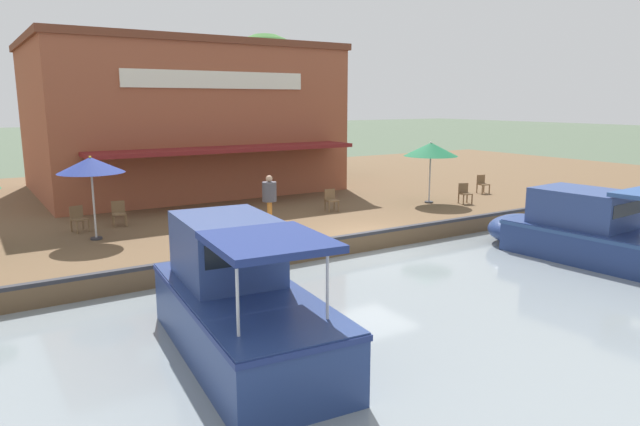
{
  "coord_description": "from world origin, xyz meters",
  "views": [
    {
      "loc": [
        14.1,
        -10.89,
        4.8
      ],
      "look_at": [
        -1.0,
        -1.25,
        1.3
      ],
      "focal_mm": 32.0,
      "sensor_mm": 36.0,
      "label": 1
    }
  ],
  "objects_px": {
    "cafe_chair_back_row_seat": "(465,192)",
    "motorboat_nearest_quay": "(232,298)",
    "patio_umbrella_near_quay_edge": "(91,165)",
    "cafe_chair_beside_entrance": "(78,218)",
    "motorboat_mid_row": "(591,234)",
    "patio_umbrella_by_entrance": "(431,149)",
    "waterfront_restaurant": "(180,118)",
    "person_near_entrance": "(269,194)",
    "cafe_chair_mid_patio": "(331,199)",
    "tree_behind_restaurant": "(289,99)",
    "cafe_chair_facing_river": "(482,183)",
    "mooring_post": "(272,233)",
    "tree_upstream_bank": "(265,79)",
    "cafe_chair_far_corner_seat": "(119,212)"
  },
  "relations": [
    {
      "from": "person_near_entrance",
      "to": "motorboat_mid_row",
      "type": "bearing_deg",
      "value": 43.83
    },
    {
      "from": "patio_umbrella_by_entrance",
      "to": "cafe_chair_back_row_seat",
      "type": "bearing_deg",
      "value": 49.69
    },
    {
      "from": "waterfront_restaurant",
      "to": "cafe_chair_beside_entrance",
      "type": "bearing_deg",
      "value": -38.92
    },
    {
      "from": "person_near_entrance",
      "to": "tree_upstream_bank",
      "type": "relative_size",
      "value": 0.21
    },
    {
      "from": "cafe_chair_beside_entrance",
      "to": "cafe_chair_far_corner_seat",
      "type": "bearing_deg",
      "value": 100.43
    },
    {
      "from": "patio_umbrella_near_quay_edge",
      "to": "cafe_chair_beside_entrance",
      "type": "height_order",
      "value": "patio_umbrella_near_quay_edge"
    },
    {
      "from": "tree_behind_restaurant",
      "to": "motorboat_mid_row",
      "type": "bearing_deg",
      "value": -2.03
    },
    {
      "from": "tree_upstream_bank",
      "to": "cafe_chair_beside_entrance",
      "type": "bearing_deg",
      "value": -48.79
    },
    {
      "from": "mooring_post",
      "to": "waterfront_restaurant",
      "type": "bearing_deg",
      "value": 171.96
    },
    {
      "from": "cafe_chair_back_row_seat",
      "to": "motorboat_nearest_quay",
      "type": "relative_size",
      "value": 0.13
    },
    {
      "from": "cafe_chair_beside_entrance",
      "to": "waterfront_restaurant",
      "type": "bearing_deg",
      "value": 141.08
    },
    {
      "from": "waterfront_restaurant",
      "to": "cafe_chair_facing_river",
      "type": "distance_m",
      "value": 14.82
    },
    {
      "from": "tree_upstream_bank",
      "to": "tree_behind_restaurant",
      "type": "xyz_separation_m",
      "value": [
        1.09,
        1.0,
        -1.14
      ]
    },
    {
      "from": "waterfront_restaurant",
      "to": "patio_umbrella_by_entrance",
      "type": "bearing_deg",
      "value": 36.63
    },
    {
      "from": "cafe_chair_mid_patio",
      "to": "tree_upstream_bank",
      "type": "xyz_separation_m",
      "value": [
        -12.42,
        3.56,
        5.04
      ]
    },
    {
      "from": "patio_umbrella_by_entrance",
      "to": "motorboat_mid_row",
      "type": "height_order",
      "value": "patio_umbrella_by_entrance"
    },
    {
      "from": "cafe_chair_facing_river",
      "to": "cafe_chair_beside_entrance",
      "type": "distance_m",
      "value": 17.49
    },
    {
      "from": "cafe_chair_facing_river",
      "to": "person_near_entrance",
      "type": "xyz_separation_m",
      "value": [
        0.96,
        -11.68,
        0.62
      ]
    },
    {
      "from": "waterfront_restaurant",
      "to": "mooring_post",
      "type": "distance_m",
      "value": 13.4
    },
    {
      "from": "cafe_chair_mid_patio",
      "to": "tree_behind_restaurant",
      "type": "height_order",
      "value": "tree_behind_restaurant"
    },
    {
      "from": "waterfront_restaurant",
      "to": "person_near_entrance",
      "type": "bearing_deg",
      "value": -2.72
    },
    {
      "from": "motorboat_mid_row",
      "to": "cafe_chair_far_corner_seat",
      "type": "bearing_deg",
      "value": -131.43
    },
    {
      "from": "patio_umbrella_near_quay_edge",
      "to": "motorboat_nearest_quay",
      "type": "relative_size",
      "value": 0.4
    },
    {
      "from": "cafe_chair_far_corner_seat",
      "to": "cafe_chair_mid_patio",
      "type": "height_order",
      "value": "same"
    },
    {
      "from": "person_near_entrance",
      "to": "motorboat_nearest_quay",
      "type": "bearing_deg",
      "value": -32.47
    },
    {
      "from": "waterfront_restaurant",
      "to": "cafe_chair_far_corner_seat",
      "type": "xyz_separation_m",
      "value": [
        7.47,
        -4.88,
        -2.96
      ]
    },
    {
      "from": "patio_umbrella_near_quay_edge",
      "to": "cafe_chair_beside_entrance",
      "type": "distance_m",
      "value": 2.32
    },
    {
      "from": "patio_umbrella_near_quay_edge",
      "to": "tree_upstream_bank",
      "type": "xyz_separation_m",
      "value": [
        -12.4,
        12.32,
        3.21
      ]
    },
    {
      "from": "cafe_chair_back_row_seat",
      "to": "tree_upstream_bank",
      "type": "xyz_separation_m",
      "value": [
        -14.06,
        -2.08,
        5.04
      ]
    },
    {
      "from": "cafe_chair_facing_river",
      "to": "motorboat_mid_row",
      "type": "relative_size",
      "value": 0.11
    },
    {
      "from": "patio_umbrella_near_quay_edge",
      "to": "cafe_chair_back_row_seat",
      "type": "distance_m",
      "value": 14.61
    },
    {
      "from": "cafe_chair_far_corner_seat",
      "to": "motorboat_nearest_quay",
      "type": "xyz_separation_m",
      "value": [
        10.0,
        -0.22,
        -0.07
      ]
    },
    {
      "from": "motorboat_mid_row",
      "to": "tree_upstream_bank",
      "type": "distance_m",
      "value": 21.57
    },
    {
      "from": "motorboat_mid_row",
      "to": "patio_umbrella_near_quay_edge",
      "type": "bearing_deg",
      "value": -124.01
    },
    {
      "from": "tree_upstream_bank",
      "to": "cafe_chair_mid_patio",
      "type": "bearing_deg",
      "value": -15.99
    },
    {
      "from": "cafe_chair_mid_patio",
      "to": "motorboat_mid_row",
      "type": "relative_size",
      "value": 0.11
    },
    {
      "from": "cafe_chair_facing_river",
      "to": "motorboat_mid_row",
      "type": "height_order",
      "value": "motorboat_mid_row"
    },
    {
      "from": "patio_umbrella_near_quay_edge",
      "to": "mooring_post",
      "type": "distance_m",
      "value": 5.95
    },
    {
      "from": "patio_umbrella_near_quay_edge",
      "to": "tree_behind_restaurant",
      "type": "xyz_separation_m",
      "value": [
        -11.31,
        13.32,
        2.07
      ]
    },
    {
      "from": "motorboat_mid_row",
      "to": "patio_umbrella_by_entrance",
      "type": "bearing_deg",
      "value": 175.07
    },
    {
      "from": "cafe_chair_back_row_seat",
      "to": "mooring_post",
      "type": "xyz_separation_m",
      "value": [
        2.17,
        -10.25,
        -0.04
      ]
    },
    {
      "from": "patio_umbrella_by_entrance",
      "to": "motorboat_mid_row",
      "type": "xyz_separation_m",
      "value": [
        7.8,
        -0.67,
        -2.0
      ]
    },
    {
      "from": "waterfront_restaurant",
      "to": "cafe_chair_back_row_seat",
      "type": "xyz_separation_m",
      "value": [
        10.77,
        8.42,
        -2.96
      ]
    },
    {
      "from": "cafe_chair_back_row_seat",
      "to": "cafe_chair_facing_river",
      "type": "distance_m",
      "value": 3.16
    },
    {
      "from": "cafe_chair_far_corner_seat",
      "to": "tree_upstream_bank",
      "type": "relative_size",
      "value": 0.1
    },
    {
      "from": "mooring_post",
      "to": "tree_behind_restaurant",
      "type": "xyz_separation_m",
      "value": [
        -15.13,
        9.16,
        3.94
      ]
    },
    {
      "from": "cafe_chair_beside_entrance",
      "to": "mooring_post",
      "type": "distance_m",
      "value": 6.83
    },
    {
      "from": "cafe_chair_far_corner_seat",
      "to": "tree_behind_restaurant",
      "type": "height_order",
      "value": "tree_behind_restaurant"
    },
    {
      "from": "tree_upstream_bank",
      "to": "tree_behind_restaurant",
      "type": "distance_m",
      "value": 1.87
    },
    {
      "from": "mooring_post",
      "to": "tree_behind_restaurant",
      "type": "distance_m",
      "value": 18.12
    }
  ]
}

